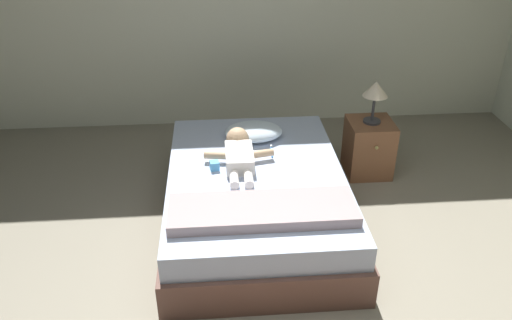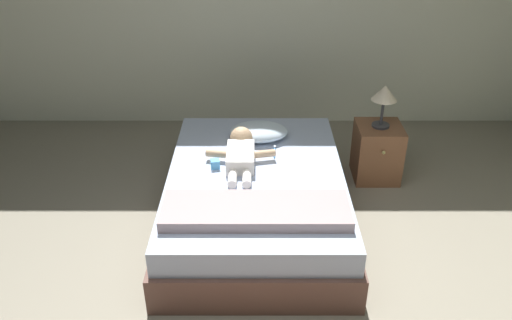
# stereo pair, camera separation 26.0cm
# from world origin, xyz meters

# --- Properties ---
(bed) EXTENTS (1.32, 1.90, 0.44)m
(bed) POSITION_xyz_m (0.19, 1.15, 0.22)
(bed) COLOR brown
(bed) RESTS_ON ground_plane
(pillow) EXTENTS (0.46, 0.33, 0.12)m
(pillow) POSITION_xyz_m (0.21, 1.68, 0.50)
(pillow) COLOR silver
(pillow) RESTS_ON bed
(baby) EXTENTS (0.53, 0.67, 0.18)m
(baby) POSITION_xyz_m (0.07, 1.33, 0.51)
(baby) COLOR white
(baby) RESTS_ON bed
(toothbrush) EXTENTS (0.02, 0.17, 0.02)m
(toothbrush) POSITION_xyz_m (0.33, 1.44, 0.45)
(toothbrush) COLOR #3D97EF
(toothbrush) RESTS_ON bed
(nightstand) EXTENTS (0.38, 0.41, 0.48)m
(nightstand) POSITION_xyz_m (1.22, 1.81, 0.24)
(nightstand) COLOR brown
(nightstand) RESTS_ON ground_plane
(lamp) EXTENTS (0.21, 0.21, 0.36)m
(lamp) POSITION_xyz_m (1.22, 1.81, 0.76)
(lamp) COLOR #333338
(lamp) RESTS_ON nightstand
(blanket) EXTENTS (1.18, 0.38, 0.07)m
(blanket) POSITION_xyz_m (0.19, 0.62, 0.48)
(blanket) COLOR #A89092
(blanket) RESTS_ON bed
(toy_block) EXTENTS (0.07, 0.07, 0.06)m
(toy_block) POSITION_xyz_m (-0.11, 1.21, 0.48)
(toy_block) COLOR #53A3D8
(toy_block) RESTS_ON bed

